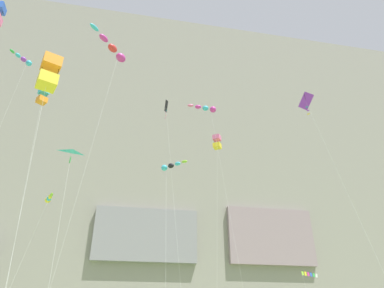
{
  "coord_description": "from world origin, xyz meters",
  "views": [
    {
      "loc": [
        -3.3,
        -8.53,
        3.34
      ],
      "look_at": [
        2.06,
        19.43,
        18.6
      ],
      "focal_mm": 31.99,
      "sensor_mm": 36.0,
      "label": 1
    }
  ],
  "objects_px": {
    "kite_windsock_upper_mid": "(24,60)",
    "kite_windsock_high_left": "(49,199)",
    "kite_windsock_front_field": "(113,49)",
    "kite_delta_high_right": "(71,159)",
    "kite_windsock_low_center": "(206,109)",
    "kite_box_low_left": "(217,142)",
    "kite_windsock_far_left": "(170,166)",
    "kite_diamond_low_right": "(309,109)",
    "kite_box_high_center": "(43,96)",
    "kite_diamond_near_cliff": "(167,116)",
    "kite_banner_far_right": "(310,277)",
    "kite_box_mid_center": "(49,73)"
  },
  "relations": [
    {
      "from": "kite_box_mid_center",
      "to": "kite_box_high_center",
      "type": "bearing_deg",
      "value": 107.46
    },
    {
      "from": "kite_windsock_upper_mid",
      "to": "kite_box_low_left",
      "type": "bearing_deg",
      "value": 18.39
    },
    {
      "from": "kite_box_high_center",
      "to": "kite_box_low_left",
      "type": "bearing_deg",
      "value": 24.79
    },
    {
      "from": "kite_diamond_low_right",
      "to": "kite_diamond_near_cliff",
      "type": "relative_size",
      "value": 0.81
    },
    {
      "from": "kite_windsock_low_center",
      "to": "kite_box_low_left",
      "type": "distance_m",
      "value": 5.52
    },
    {
      "from": "kite_delta_high_right",
      "to": "kite_banner_far_right",
      "type": "height_order",
      "value": "kite_delta_high_right"
    },
    {
      "from": "kite_box_low_left",
      "to": "kite_delta_high_right",
      "type": "distance_m",
      "value": 31.11
    },
    {
      "from": "kite_windsock_far_left",
      "to": "kite_box_low_left",
      "type": "height_order",
      "value": "kite_box_low_left"
    },
    {
      "from": "kite_windsock_low_center",
      "to": "kite_banner_far_right",
      "type": "bearing_deg",
      "value": 3.54
    },
    {
      "from": "kite_diamond_low_right",
      "to": "kite_windsock_far_left",
      "type": "distance_m",
      "value": 15.16
    },
    {
      "from": "kite_windsock_upper_mid",
      "to": "kite_windsock_high_left",
      "type": "bearing_deg",
      "value": -28.15
    },
    {
      "from": "kite_windsock_high_left",
      "to": "kite_banner_far_right",
      "type": "bearing_deg",
      "value": 19.92
    },
    {
      "from": "kite_delta_high_right",
      "to": "kite_banner_far_right",
      "type": "relative_size",
      "value": 1.5
    },
    {
      "from": "kite_diamond_near_cliff",
      "to": "kite_windsock_upper_mid",
      "type": "bearing_deg",
      "value": 171.82
    },
    {
      "from": "kite_box_high_center",
      "to": "kite_delta_high_right",
      "type": "distance_m",
      "value": 17.48
    },
    {
      "from": "kite_delta_high_right",
      "to": "kite_banner_far_right",
      "type": "distance_m",
      "value": 35.29
    },
    {
      "from": "kite_diamond_low_right",
      "to": "kite_delta_high_right",
      "type": "height_order",
      "value": "kite_diamond_low_right"
    },
    {
      "from": "kite_windsock_high_left",
      "to": "kite_windsock_front_field",
      "type": "bearing_deg",
      "value": -34.87
    },
    {
      "from": "kite_box_high_center",
      "to": "kite_box_mid_center",
      "type": "xyz_separation_m",
      "value": [
        5.3,
        -16.86,
        -9.62
      ]
    },
    {
      "from": "kite_banner_far_right",
      "to": "kite_windsock_upper_mid",
      "type": "bearing_deg",
      "value": -168.96
    },
    {
      "from": "kite_windsock_low_center",
      "to": "kite_windsock_upper_mid",
      "type": "bearing_deg",
      "value": -165.02
    },
    {
      "from": "kite_delta_high_right",
      "to": "kite_windsock_low_center",
      "type": "bearing_deg",
      "value": 51.82
    },
    {
      "from": "kite_box_mid_center",
      "to": "kite_windsock_high_left",
      "type": "height_order",
      "value": "kite_box_mid_center"
    },
    {
      "from": "kite_box_low_left",
      "to": "kite_box_high_center",
      "type": "bearing_deg",
      "value": -155.21
    },
    {
      "from": "kite_windsock_far_left",
      "to": "kite_box_high_center",
      "type": "xyz_separation_m",
      "value": [
        -14.79,
        1.46,
        8.22
      ]
    },
    {
      "from": "kite_box_high_center",
      "to": "kite_diamond_near_cliff",
      "type": "relative_size",
      "value": 1.01
    },
    {
      "from": "kite_windsock_far_left",
      "to": "kite_box_low_left",
      "type": "relative_size",
      "value": 0.63
    },
    {
      "from": "kite_windsock_front_field",
      "to": "kite_box_mid_center",
      "type": "height_order",
      "value": "kite_windsock_front_field"
    },
    {
      "from": "kite_windsock_low_center",
      "to": "kite_delta_high_right",
      "type": "bearing_deg",
      "value": -128.18
    },
    {
      "from": "kite_windsock_far_left",
      "to": "kite_box_high_center",
      "type": "distance_m",
      "value": 16.99
    },
    {
      "from": "kite_windsock_front_field",
      "to": "kite_box_high_center",
      "type": "xyz_separation_m",
      "value": [
        -7.56,
        5.0,
        -3.84
      ]
    },
    {
      "from": "kite_diamond_low_right",
      "to": "kite_banner_far_right",
      "type": "distance_m",
      "value": 25.44
    },
    {
      "from": "kite_diamond_near_cliff",
      "to": "kite_windsock_high_left",
      "type": "bearing_deg",
      "value": -173.32
    },
    {
      "from": "kite_windsock_far_left",
      "to": "kite_windsock_upper_mid",
      "type": "xyz_separation_m",
      "value": [
        -18.62,
        3.23,
        14.5
      ]
    },
    {
      "from": "kite_box_mid_center",
      "to": "kite_windsock_upper_mid",
      "type": "xyz_separation_m",
      "value": [
        -9.13,
        18.62,
        15.9
      ]
    },
    {
      "from": "kite_windsock_upper_mid",
      "to": "kite_windsock_far_left",
      "type": "bearing_deg",
      "value": -9.84
    },
    {
      "from": "kite_windsock_low_center",
      "to": "kite_box_low_left",
      "type": "height_order",
      "value": "kite_windsock_low_center"
    },
    {
      "from": "kite_box_high_center",
      "to": "kite_windsock_high_left",
      "type": "relative_size",
      "value": 1.93
    },
    {
      "from": "kite_diamond_low_right",
      "to": "kite_box_high_center",
      "type": "height_order",
      "value": "kite_box_high_center"
    },
    {
      "from": "kite_windsock_high_left",
      "to": "kite_windsock_upper_mid",
      "type": "relative_size",
      "value": 0.43
    },
    {
      "from": "kite_windsock_far_left",
      "to": "kite_windsock_low_center",
      "type": "distance_m",
      "value": 19.06
    },
    {
      "from": "kite_windsock_high_left",
      "to": "kite_windsock_low_center",
      "type": "bearing_deg",
      "value": 30.64
    },
    {
      "from": "kite_windsock_front_field",
      "to": "kite_diamond_near_cliff",
      "type": "distance_m",
      "value": 9.54
    },
    {
      "from": "kite_banner_far_right",
      "to": "kite_windsock_upper_mid",
      "type": "height_order",
      "value": "kite_windsock_upper_mid"
    },
    {
      "from": "kite_delta_high_right",
      "to": "kite_diamond_near_cliff",
      "type": "relative_size",
      "value": 0.53
    },
    {
      "from": "kite_diamond_low_right",
      "to": "kite_delta_high_right",
      "type": "xyz_separation_m",
      "value": [
        -19.64,
        0.93,
        -6.33
      ]
    },
    {
      "from": "kite_windsock_front_field",
      "to": "kite_windsock_far_left",
      "type": "bearing_deg",
      "value": 26.04
    },
    {
      "from": "kite_box_low_left",
      "to": "kite_windsock_upper_mid",
      "type": "xyz_separation_m",
      "value": [
        -27.33,
        -9.09,
        4.08
      ]
    },
    {
      "from": "kite_windsock_front_field",
      "to": "kite_delta_high_right",
      "type": "bearing_deg",
      "value": -102.63
    },
    {
      "from": "kite_diamond_low_right",
      "to": "kite_windsock_front_field",
      "type": "relative_size",
      "value": 0.72
    }
  ]
}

